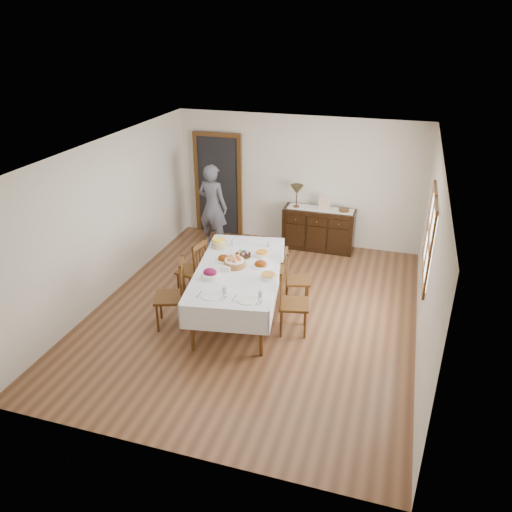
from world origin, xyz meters
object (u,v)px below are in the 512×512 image
(dining_table, at_px, (238,273))
(chair_left_near, at_px, (173,293))
(chair_right_near, at_px, (290,300))
(table_lamp, at_px, (297,190))
(chair_left_far, at_px, (194,269))
(sideboard, at_px, (319,229))
(person, at_px, (213,204))
(chair_right_far, at_px, (294,277))

(dining_table, distance_m, chair_left_near, 1.03)
(chair_right_near, relative_size, table_lamp, 2.26)
(chair_left_far, xyz_separation_m, sideboard, (1.64, 2.49, -0.08))
(person, relative_size, table_lamp, 4.02)
(chair_right_near, distance_m, person, 3.37)
(chair_right_far, bearing_deg, sideboard, -14.94)
(dining_table, relative_size, person, 1.40)
(dining_table, height_order, chair_left_near, chair_left_near)
(chair_right_near, bearing_deg, chair_left_far, 60.29)
(dining_table, xyz_separation_m, chair_right_far, (0.76, 0.58, -0.25))
(chair_left_near, height_order, table_lamp, table_lamp)
(chair_left_near, distance_m, sideboard, 3.76)
(person, bearing_deg, sideboard, -154.18)
(chair_right_far, relative_size, person, 0.52)
(chair_left_far, relative_size, chair_right_far, 1.03)
(sideboard, height_order, person, person)
(sideboard, bearing_deg, chair_left_near, -114.66)
(chair_right_near, relative_size, person, 0.56)
(dining_table, height_order, chair_left_far, chair_left_far)
(chair_right_near, xyz_separation_m, sideboard, (-0.14, 3.07, -0.10))
(sideboard, relative_size, table_lamp, 3.08)
(chair_left_far, bearing_deg, dining_table, 79.23)
(chair_left_far, distance_m, sideboard, 2.98)
(chair_right_near, relative_size, sideboard, 0.73)
(dining_table, relative_size, table_lamp, 5.62)
(chair_left_far, relative_size, person, 0.54)
(dining_table, distance_m, chair_left_far, 1.00)
(chair_left_far, distance_m, table_lamp, 2.81)
(dining_table, relative_size, chair_right_far, 2.68)
(person, height_order, table_lamp, person)
(chair_right_near, distance_m, table_lamp, 3.17)
(sideboard, height_order, table_lamp, table_lamp)
(chair_right_near, bearing_deg, sideboard, -9.11)
(sideboard, bearing_deg, table_lamp, -176.36)
(chair_left_near, relative_size, chair_right_far, 1.12)
(person, bearing_deg, chair_right_near, 142.02)
(chair_left_near, relative_size, sideboard, 0.77)
(chair_right_near, height_order, person, person)
(chair_right_near, height_order, sideboard, chair_right_near)
(person, xyz_separation_m, table_lamp, (1.58, 0.51, 0.28))
(table_lamp, bearing_deg, chair_left_near, -107.98)
(sideboard, xyz_separation_m, person, (-2.05, -0.54, 0.50))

